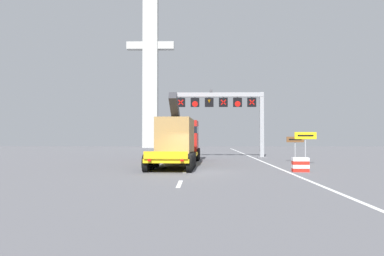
# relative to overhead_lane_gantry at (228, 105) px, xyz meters

# --- Properties ---
(ground) EXTENTS (112.00, 112.00, 0.00)m
(ground) POSITION_rel_overhead_lane_gantry_xyz_m (-3.66, -15.07, -5.41)
(ground) COLOR #5B5B60
(lane_markings) EXTENTS (0.20, 72.32, 0.01)m
(lane_markings) POSITION_rel_overhead_lane_gantry_xyz_m (-3.86, 13.80, -5.40)
(lane_markings) COLOR silver
(lane_markings) RESTS_ON ground
(edge_line_right) EXTENTS (0.20, 63.00, 0.01)m
(edge_line_right) POSITION_rel_overhead_lane_gantry_xyz_m (2.54, -3.07, -5.40)
(edge_line_right) COLOR silver
(edge_line_right) RESTS_ON ground
(overhead_lane_gantry) EXTENTS (10.02, 0.90, 7.05)m
(overhead_lane_gantry) POSITION_rel_overhead_lane_gantry_xyz_m (0.00, 0.00, 0.00)
(overhead_lane_gantry) COLOR #9EA0A5
(overhead_lane_gantry) RESTS_ON ground
(heavy_haul_truck_yellow) EXTENTS (3.56, 14.15, 5.30)m
(heavy_haul_truck_yellow) POSITION_rel_overhead_lane_gantry_xyz_m (-4.60, -8.16, -3.42)
(heavy_haul_truck_yellow) COLOR yellow
(heavy_haul_truck_yellow) RESTS_ON ground
(exit_sign_yellow) EXTENTS (1.70, 0.15, 2.54)m
(exit_sign_yellow) POSITION_rel_overhead_lane_gantry_xyz_m (5.33, -9.24, -3.44)
(exit_sign_yellow) COLOR #9EA0A5
(exit_sign_yellow) RESTS_ON ground
(tourist_info_sign_brown) EXTENTS (1.49, 0.15, 2.18)m
(tourist_info_sign_brown) POSITION_rel_overhead_lane_gantry_xyz_m (5.31, -6.18, -3.74)
(tourist_info_sign_brown) COLOR #9EA0A5
(tourist_info_sign_brown) RESTS_ON ground
(crash_barrier_striped) EXTENTS (1.01, 0.52, 0.90)m
(crash_barrier_striped) POSITION_rel_overhead_lane_gantry_xyz_m (3.37, -15.06, -4.96)
(crash_barrier_striped) COLOR red
(crash_barrier_striped) RESTS_ON ground
(bridge_pylon_distant) EXTENTS (9.00, 2.00, 31.34)m
(bridge_pylon_distant) POSITION_rel_overhead_lane_gantry_xyz_m (-12.37, 31.99, 10.65)
(bridge_pylon_distant) COLOR #B7B7B2
(bridge_pylon_distant) RESTS_ON ground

